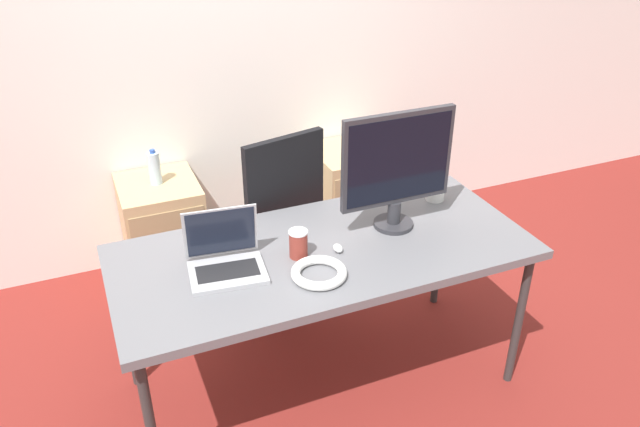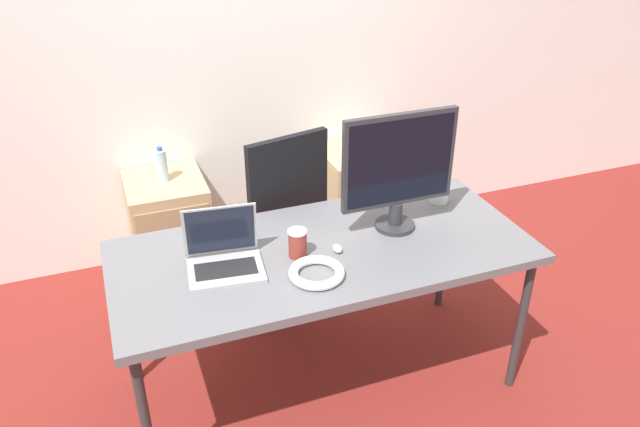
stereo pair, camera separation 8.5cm
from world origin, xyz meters
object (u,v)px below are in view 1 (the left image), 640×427
at_px(cabinet_right, 348,195).
at_px(cabinet_left, 164,232).
at_px(monitor, 397,167).
at_px(cable_coil, 319,273).
at_px(water_bottle, 155,168).
at_px(mouse, 338,248).
at_px(coffee_cup_white, 435,191).
at_px(office_chair, 268,241).
at_px(coffee_cup_brown, 298,244).
at_px(laptop_center, 225,259).

bearing_deg(cabinet_right, cabinet_left, 180.00).
relative_size(monitor, cable_coil, 2.41).
bearing_deg(water_bottle, monitor, -51.78).
distance_m(water_bottle, mouse, 1.35).
height_order(coffee_cup_white, cable_coil, coffee_cup_white).
xyz_separation_m(office_chair, coffee_cup_brown, (-0.09, -0.72, 0.42)).
relative_size(office_chair, coffee_cup_white, 11.15).
bearing_deg(mouse, cabinet_left, 114.82).
distance_m(cabinet_left, laptop_center, 1.28).
distance_m(cabinet_left, coffee_cup_white, 1.63).
bearing_deg(office_chair, coffee_cup_brown, -97.25).
distance_m(laptop_center, mouse, 0.48).
height_order(coffee_cup_brown, cable_coil, coffee_cup_brown).
distance_m(cabinet_left, cable_coil, 1.50).
xyz_separation_m(laptop_center, coffee_cup_white, (1.11, 0.19, -0.00)).
bearing_deg(office_chair, monitor, -58.64).
distance_m(laptop_center, coffee_cup_white, 1.12).
height_order(cabinet_left, coffee_cup_brown, coffee_cup_brown).
relative_size(monitor, coffee_cup_white, 5.63).
height_order(cabinet_right, coffee_cup_white, coffee_cup_white).
height_order(cabinet_right, laptop_center, laptop_center).
bearing_deg(cable_coil, mouse, 43.93).
bearing_deg(cabinet_left, water_bottle, 90.00).
xyz_separation_m(office_chair, cabinet_left, (-0.49, 0.47, -0.09)).
relative_size(water_bottle, coffee_cup_brown, 1.68).
bearing_deg(cabinet_left, cabinet_right, 0.00).
distance_m(office_chair, mouse, 0.84).
xyz_separation_m(office_chair, cable_coil, (-0.07, -0.89, 0.38)).
relative_size(cabinet_right, mouse, 11.08).
bearing_deg(coffee_cup_brown, mouse, -9.86).
bearing_deg(laptop_center, cabinet_left, 94.51).
distance_m(office_chair, cabinet_right, 0.86).
relative_size(mouse, coffee_cup_brown, 0.47).
bearing_deg(laptop_center, cable_coil, -30.86).
bearing_deg(mouse, coffee_cup_white, 21.28).
height_order(cabinet_left, monitor, monitor).
height_order(cabinet_right, monitor, monitor).
bearing_deg(monitor, water_bottle, 128.22).
height_order(monitor, coffee_cup_brown, monitor).
bearing_deg(monitor, mouse, -162.84).
bearing_deg(coffee_cup_brown, laptop_center, 175.13).
bearing_deg(monitor, cabinet_right, 74.64).
relative_size(mouse, cable_coil, 0.25).
bearing_deg(cabinet_right, cable_coil, -119.63).
relative_size(water_bottle, monitor, 0.38).
distance_m(cabinet_right, coffee_cup_white, 1.10).
distance_m(monitor, coffee_cup_white, 0.42).
bearing_deg(cabinet_left, mouse, -65.18).
distance_m(cabinet_left, monitor, 1.62).
xyz_separation_m(cabinet_right, mouse, (-0.63, -1.22, 0.46)).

